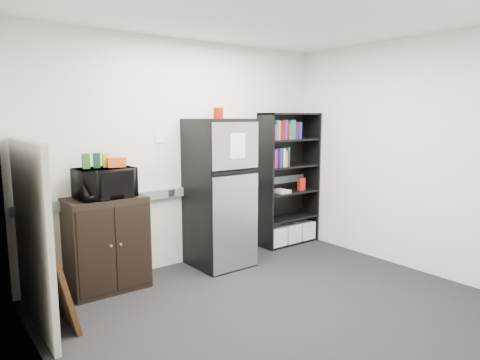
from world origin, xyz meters
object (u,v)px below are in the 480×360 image
at_px(bookshelf, 289,180).
at_px(cabinet, 107,244).
at_px(cubicle_partition, 32,235).
at_px(microwave, 104,183).
at_px(refrigerator, 219,193).

xyz_separation_m(bookshelf, cabinet, (-2.65, -0.06, -0.42)).
bearing_deg(cubicle_partition, cabinet, 28.37).
height_order(bookshelf, cabinet, bookshelf).
bearing_deg(bookshelf, cabinet, -178.61).
bearing_deg(bookshelf, microwave, -178.26).
height_order(bookshelf, cubicle_partition, bookshelf).
distance_m(cabinet, refrigerator, 1.43).
bearing_deg(microwave, bookshelf, -1.61).
distance_m(cabinet, microwave, 0.64).
xyz_separation_m(cabinet, microwave, (0.00, -0.02, 0.64)).
xyz_separation_m(bookshelf, refrigerator, (-1.28, -0.14, -0.02)).
xyz_separation_m(cubicle_partition, cabinet, (0.78, 0.42, -0.32)).
bearing_deg(refrigerator, cubicle_partition, -171.68).
height_order(microwave, refrigerator, refrigerator).
bearing_deg(refrigerator, cabinet, 175.96).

